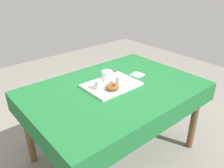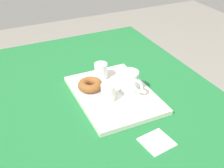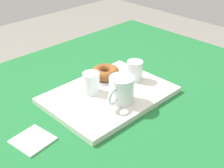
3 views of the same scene
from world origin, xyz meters
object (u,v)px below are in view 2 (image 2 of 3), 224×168
at_px(serving_tray, 114,94).
at_px(water_glass_far, 108,93).
at_px(paper_napkin, 157,142).
at_px(dining_table, 107,115).
at_px(tea_mug_left, 129,82).
at_px(water_glass_near, 101,72).
at_px(sugar_donut_left, 90,85).
at_px(donut_plate_left, 90,89).

distance_m(serving_tray, water_glass_far, 0.08).
bearing_deg(paper_napkin, serving_tray, 2.66).
xyz_separation_m(dining_table, tea_mug_left, (-0.00, -0.11, 0.16)).
xyz_separation_m(tea_mug_left, water_glass_near, (0.15, 0.07, -0.01)).
bearing_deg(paper_napkin, tea_mug_left, -9.73).
relative_size(dining_table, paper_napkin, 13.76).
relative_size(water_glass_far, sugar_donut_left, 0.70).
distance_m(dining_table, sugar_donut_left, 0.16).
relative_size(tea_mug_left, donut_plate_left, 1.06).
height_order(dining_table, serving_tray, serving_tray).
bearing_deg(paper_napkin, sugar_donut_left, 14.42).
height_order(serving_tray, water_glass_near, water_glass_near).
bearing_deg(water_glass_far, serving_tray, -48.27).
bearing_deg(tea_mug_left, dining_table, 88.63).
relative_size(serving_tray, tea_mug_left, 3.41).
height_order(water_glass_near, sugar_donut_left, water_glass_near).
bearing_deg(water_glass_near, water_glass_far, 166.00).
height_order(tea_mug_left, sugar_donut_left, tea_mug_left).
xyz_separation_m(serving_tray, donut_plate_left, (0.07, 0.09, 0.01)).
bearing_deg(donut_plate_left, water_glass_far, -159.91).
bearing_deg(serving_tray, donut_plate_left, 53.10).
relative_size(serving_tray, paper_napkin, 4.18).
distance_m(dining_table, water_glass_near, 0.21).
xyz_separation_m(water_glass_far, donut_plate_left, (0.11, 0.04, -0.03)).
bearing_deg(water_glass_far, sugar_donut_left, 20.09).
distance_m(serving_tray, sugar_donut_left, 0.11).
distance_m(water_glass_far, paper_napkin, 0.30).
height_order(donut_plate_left, sugar_donut_left, sugar_donut_left).
relative_size(serving_tray, water_glass_far, 5.73).
relative_size(water_glass_near, sugar_donut_left, 0.70).
bearing_deg(water_glass_far, dining_table, -18.39).
bearing_deg(water_glass_near, dining_table, 167.08).
bearing_deg(tea_mug_left, sugar_donut_left, 64.66).
bearing_deg(dining_table, tea_mug_left, -91.37).
relative_size(sugar_donut_left, paper_napkin, 1.04).
relative_size(tea_mug_left, paper_napkin, 1.22).
xyz_separation_m(serving_tray, paper_napkin, (-0.33, -0.02, -0.01)).
bearing_deg(sugar_donut_left, paper_napkin, -165.58).
relative_size(water_glass_far, donut_plate_left, 0.63).
height_order(dining_table, donut_plate_left, donut_plate_left).
bearing_deg(sugar_donut_left, dining_table, -144.68).
bearing_deg(donut_plate_left, tea_mug_left, -115.34).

